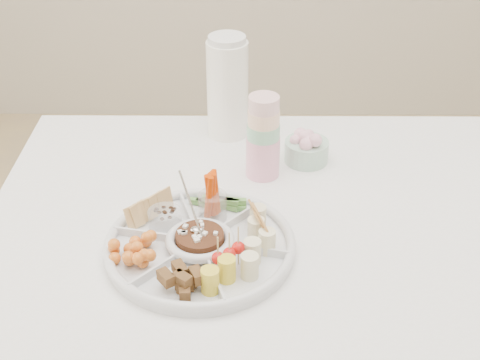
{
  "coord_description": "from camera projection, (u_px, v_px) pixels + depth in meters",
  "views": [
    {
      "loc": [
        -0.2,
        -1.15,
        1.61
      ],
      "look_at": [
        -0.2,
        0.01,
        0.87
      ],
      "focal_mm": 50.0,
      "sensor_mm": 36.0,
      "label": 1
    }
  ],
  "objects": [
    {
      "name": "thermos",
      "position": [
        227.0,
        86.0,
        1.7
      ],
      "size": [
        0.12,
        0.12,
        0.27
      ],
      "primitive_type": "cylinder",
      "rotation": [
        0.0,
        0.0,
        -0.18
      ],
      "color": "white",
      "rests_on": "dining_table"
    },
    {
      "name": "bean_dip",
      "position": [
        200.0,
        240.0,
        1.34
      ],
      "size": [
        0.12,
        0.12,
        0.04
      ],
      "primitive_type": "cylinder",
      "rotation": [
        0.0,
        0.0,
        -0.22
      ],
      "color": "#49220F",
      "rests_on": "party_tray"
    },
    {
      "name": "dining_table",
      "position": [
        323.0,
        350.0,
        1.63
      ],
      "size": [
        1.52,
        1.02,
        0.76
      ],
      "primitive_type": "cube",
      "color": "white",
      "rests_on": "floor"
    },
    {
      "name": "banana_tomato",
      "position": [
        248.0,
        257.0,
        1.25
      ],
      "size": [
        0.13,
        0.13,
        0.09
      ],
      "primitive_type": null,
      "rotation": [
        0.0,
        0.0,
        -0.22
      ],
      "color": "#E9E166",
      "rests_on": "party_tray"
    },
    {
      "name": "flower_bowl",
      "position": [
        307.0,
        146.0,
        1.63
      ],
      "size": [
        0.14,
        0.14,
        0.08
      ],
      "primitive_type": "cylinder",
      "rotation": [
        0.0,
        0.0,
        0.37
      ],
      "color": "#AFE0CC",
      "rests_on": "dining_table"
    },
    {
      "name": "cherries",
      "position": [
        135.0,
        250.0,
        1.3
      ],
      "size": [
        0.13,
        0.13,
        0.04
      ],
      "primitive_type": null,
      "rotation": [
        0.0,
        0.0,
        -0.22
      ],
      "color": "orange",
      "rests_on": "party_tray"
    },
    {
      "name": "cup_stack",
      "position": [
        263.0,
        134.0,
        1.54
      ],
      "size": [
        0.1,
        0.1,
        0.22
      ],
      "primitive_type": "cylinder",
      "rotation": [
        0.0,
        0.0,
        0.26
      ],
      "color": "beige",
      "rests_on": "dining_table"
    },
    {
      "name": "carrot_cucumber",
      "position": [
        216.0,
        191.0,
        1.43
      ],
      "size": [
        0.14,
        0.14,
        0.11
      ],
      "primitive_type": null,
      "rotation": [
        0.0,
        0.0,
        -0.22
      ],
      "color": "#CE3700",
      "rests_on": "party_tray"
    },
    {
      "name": "pita_raisins",
      "position": [
        157.0,
        209.0,
        1.41
      ],
      "size": [
        0.12,
        0.12,
        0.05
      ],
      "primitive_type": null,
      "rotation": [
        0.0,
        0.0,
        -0.22
      ],
      "color": "tan",
      "rests_on": "party_tray"
    },
    {
      "name": "granola_chunks",
      "position": [
        180.0,
        280.0,
        1.23
      ],
      "size": [
        0.11,
        0.11,
        0.04
      ],
      "primitive_type": null,
      "rotation": [
        0.0,
        0.0,
        -0.22
      ],
      "color": "brown",
      "rests_on": "party_tray"
    },
    {
      "name": "party_tray",
      "position": [
        200.0,
        243.0,
        1.34
      ],
      "size": [
        0.45,
        0.45,
        0.04
      ],
      "primitive_type": "cylinder",
      "rotation": [
        0.0,
        0.0,
        -0.22
      ],
      "color": "silver",
      "rests_on": "dining_table"
    },
    {
      "name": "tortillas",
      "position": [
        261.0,
        223.0,
        1.36
      ],
      "size": [
        0.11,
        0.11,
        0.05
      ],
      "primitive_type": null,
      "rotation": [
        0.0,
        0.0,
        -0.22
      ],
      "color": "olive",
      "rests_on": "party_tray"
    }
  ]
}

